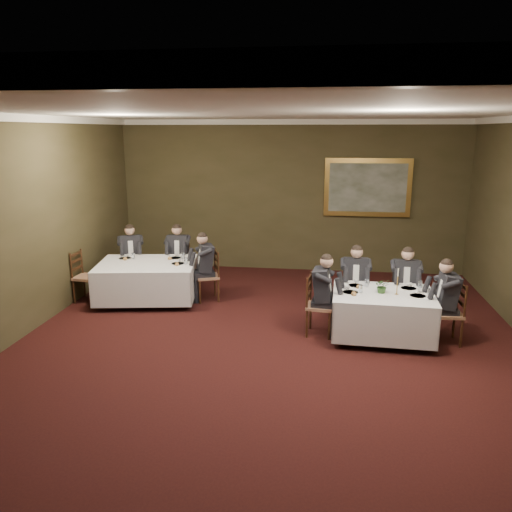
% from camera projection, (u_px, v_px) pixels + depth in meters
% --- Properties ---
extents(ground, '(10.00, 10.00, 0.00)m').
position_uv_depth(ground, '(266.00, 360.00, 7.26)').
color(ground, black).
rests_on(ground, ground).
extents(ceiling, '(8.00, 10.00, 0.10)m').
position_uv_depth(ceiling, '(267.00, 111.00, 6.41)').
color(ceiling, silver).
rests_on(ceiling, back_wall).
extents(back_wall, '(8.00, 0.10, 3.50)m').
position_uv_depth(back_wall, '(291.00, 197.00, 11.64)').
color(back_wall, '#37321B').
rests_on(back_wall, ground).
extents(front_wall, '(8.00, 0.10, 3.50)m').
position_uv_depth(front_wall, '(129.00, 510.00, 2.03)').
color(front_wall, '#37321B').
rests_on(front_wall, ground).
extents(crown_molding, '(8.00, 10.00, 0.12)m').
position_uv_depth(crown_molding, '(267.00, 115.00, 6.42)').
color(crown_molding, white).
rests_on(crown_molding, back_wall).
extents(table_main, '(1.63, 1.27, 0.67)m').
position_uv_depth(table_main, '(382.00, 312.00, 7.94)').
color(table_main, black).
rests_on(table_main, ground).
extents(table_second, '(2.07, 1.70, 0.67)m').
position_uv_depth(table_second, '(147.00, 278.00, 9.72)').
color(table_second, black).
rests_on(table_second, ground).
extents(chair_main_backleft, '(0.44, 0.42, 1.00)m').
position_uv_depth(chair_main_backleft, '(354.00, 303.00, 8.82)').
color(chair_main_backleft, '#95694C').
rests_on(chair_main_backleft, ground).
extents(diner_main_backleft, '(0.42, 0.48, 1.35)m').
position_uv_depth(diner_main_backleft, '(355.00, 291.00, 8.75)').
color(diner_main_backleft, black).
rests_on(diner_main_backleft, chair_main_backleft).
extents(chair_main_backright, '(0.46, 0.44, 1.00)m').
position_uv_depth(chair_main_backright, '(403.00, 306.00, 8.68)').
color(chair_main_backright, '#95694C').
rests_on(chair_main_backright, ground).
extents(diner_main_backright, '(0.43, 0.50, 1.35)m').
position_uv_depth(diner_main_backright, '(404.00, 294.00, 8.61)').
color(diner_main_backright, black).
rests_on(diner_main_backright, chair_main_backright).
extents(chair_main_endleft, '(0.47, 0.49, 1.00)m').
position_uv_depth(chair_main_endleft, '(319.00, 318.00, 8.14)').
color(chair_main_endleft, '#95694C').
rests_on(chair_main_endleft, ground).
extents(diner_main_endleft, '(0.53, 0.46, 1.35)m').
position_uv_depth(diner_main_endleft, '(320.00, 304.00, 8.08)').
color(diner_main_endleft, black).
rests_on(diner_main_endleft, chair_main_endleft).
extents(chair_main_endright, '(0.44, 0.46, 1.00)m').
position_uv_depth(chair_main_endright, '(447.00, 325.00, 7.81)').
color(chair_main_endright, '#95694C').
rests_on(chair_main_endright, ground).
extents(diner_main_endright, '(0.50, 0.43, 1.35)m').
position_uv_depth(diner_main_endright, '(447.00, 312.00, 7.76)').
color(diner_main_endright, black).
rests_on(diner_main_endright, chair_main_endright).
extents(chair_sec_backleft, '(0.57, 0.55, 1.00)m').
position_uv_depth(chair_sec_backleft, '(132.00, 273.00, 10.67)').
color(chair_sec_backleft, '#95694C').
rests_on(chair_sec_backleft, ground).
extents(diner_sec_backleft, '(0.55, 0.60, 1.35)m').
position_uv_depth(diner_sec_backleft, '(132.00, 263.00, 10.61)').
color(diner_sec_backleft, black).
rests_on(diner_sec_backleft, chair_sec_backleft).
extents(chair_sec_backright, '(0.47, 0.46, 1.00)m').
position_uv_depth(chair_sec_backright, '(179.00, 273.00, 10.70)').
color(chair_sec_backright, '#95694C').
rests_on(chair_sec_backright, ground).
extents(diner_sec_backright, '(0.44, 0.51, 1.35)m').
position_uv_depth(diner_sec_backright, '(179.00, 263.00, 10.64)').
color(diner_sec_backright, black).
rests_on(diner_sec_backright, chair_sec_backright).
extents(chair_sec_endright, '(0.55, 0.57, 1.00)m').
position_uv_depth(chair_sec_endright, '(208.00, 286.00, 9.79)').
color(chair_sec_endright, '#95694C').
rests_on(chair_sec_endright, ground).
extents(diner_sec_endright, '(0.59, 0.55, 1.35)m').
position_uv_depth(diner_sec_endright, '(207.00, 275.00, 9.73)').
color(diner_sec_endright, black).
rests_on(diner_sec_endright, chair_sec_endright).
extents(chair_sec_endleft, '(0.45, 0.47, 1.00)m').
position_uv_depth(chair_sec_endleft, '(87.00, 287.00, 9.73)').
color(chair_sec_endleft, '#95694C').
rests_on(chair_sec_endleft, ground).
extents(centerpiece, '(0.24, 0.21, 0.25)m').
position_uv_depth(centerpiece, '(382.00, 285.00, 7.84)').
color(centerpiece, '#2D5926').
rests_on(centerpiece, table_main).
extents(candlestick, '(0.06, 0.06, 0.44)m').
position_uv_depth(candlestick, '(397.00, 285.00, 7.75)').
color(candlestick, gold).
rests_on(candlestick, table_main).
extents(place_setting_table_main, '(0.33, 0.31, 0.14)m').
position_uv_depth(place_setting_table_main, '(359.00, 283.00, 8.25)').
color(place_setting_table_main, white).
rests_on(place_setting_table_main, table_main).
extents(place_setting_table_second, '(0.33, 0.31, 0.14)m').
position_uv_depth(place_setting_table_second, '(128.00, 256.00, 10.02)').
color(place_setting_table_second, white).
rests_on(place_setting_table_second, table_second).
extents(painting, '(1.94, 0.09, 1.31)m').
position_uv_depth(painting, '(367.00, 188.00, 11.29)').
color(painting, tan).
rests_on(painting, back_wall).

